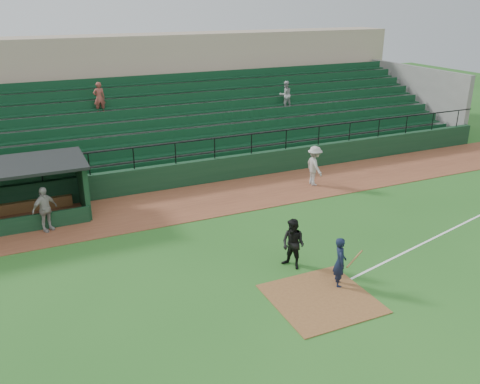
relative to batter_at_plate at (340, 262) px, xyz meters
name	(u,v)px	position (x,y,z in m)	size (l,w,h in m)	color
ground	(304,283)	(-0.94, 0.54, -0.83)	(90.00, 90.00, 0.00)	#245C1D
warning_track	(213,199)	(-0.94, 8.54, -0.82)	(40.00, 4.00, 0.03)	brown
home_plate_dirt	(321,298)	(-0.94, -0.46, -0.82)	(3.00, 3.00, 0.03)	brown
foul_line	(459,226)	(7.06, 1.74, -0.83)	(18.00, 0.09, 0.01)	white
stadium_structure	(159,113)	(-0.94, 17.00, 1.47)	(38.00, 13.08, 6.40)	black
batter_at_plate	(340,262)	(0.00, 0.00, 0.00)	(1.10, 0.73, 1.66)	black
umpire	(293,244)	(-0.77, 1.61, 0.05)	(0.86, 0.67, 1.76)	black
runner	(315,166)	(4.25, 8.22, 0.17)	(1.25, 0.72, 1.94)	#A09B96
dugout_player_a	(45,209)	(-8.11, 8.08, 0.10)	(1.06, 0.44, 1.81)	#A39D98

